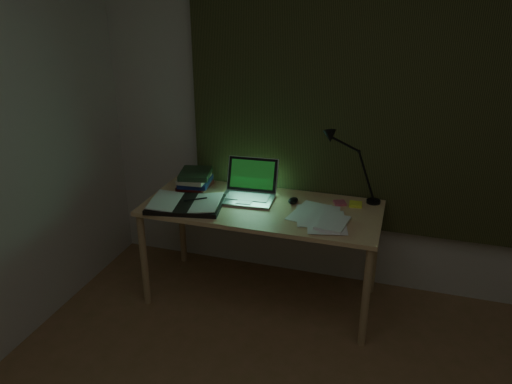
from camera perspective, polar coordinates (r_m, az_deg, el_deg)
wall_back at (r=3.23m, az=11.84°, el=9.44°), size 3.50×0.00×2.50m
curtain at (r=3.16m, az=12.06°, el=12.82°), size 2.20×0.06×2.00m
desk at (r=3.29m, az=0.62°, el=-6.99°), size 1.48×0.65×0.68m
laptop at (r=3.16m, az=-1.08°, el=1.04°), size 0.36×0.40×0.24m
open_textbook at (r=3.15m, az=-8.03°, el=-1.30°), size 0.50×0.40×0.04m
book_stack at (r=3.41m, az=-7.00°, el=1.44°), size 0.22×0.26×0.13m
loose_papers at (r=2.95m, az=7.75°, el=-3.25°), size 0.43×0.44×0.02m
mouse at (r=3.18m, az=4.26°, el=-0.99°), size 0.07×0.10×0.03m
sticky_yellow at (r=3.20m, az=11.31°, el=-1.39°), size 0.09×0.09×0.02m
sticky_pink at (r=3.20m, az=9.55°, el=-1.25°), size 0.09×0.09×0.02m
desk_lamp at (r=3.18m, az=13.64°, el=2.71°), size 0.34×0.27×0.48m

